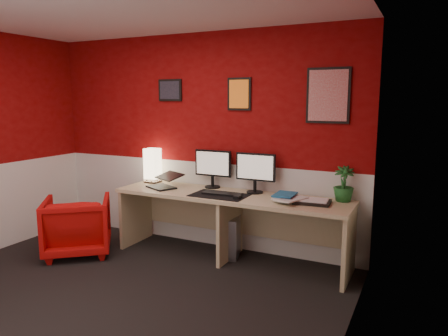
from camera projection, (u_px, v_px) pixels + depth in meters
ground at (101, 302)px, 3.65m from camera, size 4.00×3.50×0.01m
ceiling at (86, 0)px, 3.24m from camera, size 4.00×3.50×0.01m
wall_back at (199, 141)px, 5.00m from camera, size 4.00×0.01×2.50m
wall_right at (342, 181)px, 2.58m from camera, size 0.01×3.50×2.50m
wainscot_back at (199, 203)px, 5.11m from camera, size 4.00×0.01×1.00m
wainscot_right at (336, 295)px, 2.70m from camera, size 0.01×3.50×1.00m
desk at (230, 227)px, 4.59m from camera, size 2.60×0.65×0.73m
shoji_lamp at (153, 166)px, 5.15m from camera, size 0.16×0.16×0.40m
laptop at (161, 179)px, 4.83m from camera, size 0.40×0.35×0.22m
monitor_left at (212, 163)px, 4.83m from camera, size 0.45×0.06×0.58m
monitor_right at (255, 167)px, 4.56m from camera, size 0.45×0.06×0.58m
desk_mat at (220, 195)px, 4.48m from camera, size 0.60×0.38×0.01m
keyboard at (222, 193)px, 4.50m from camera, size 0.43×0.16×0.02m
mouse at (238, 197)px, 4.32m from camera, size 0.06×0.10×0.03m
book_bottom at (279, 199)px, 4.28m from camera, size 0.27×0.31×0.02m
book_middle at (281, 197)px, 4.24m from camera, size 0.33×0.38×0.02m
book_top at (275, 194)px, 4.27m from camera, size 0.20×0.27×0.03m
zen_tray at (312, 202)px, 4.13m from camera, size 0.37×0.28×0.03m
potted_plant at (344, 184)px, 4.20m from camera, size 0.24×0.24×0.36m
pc_tower at (231, 235)px, 4.75m from camera, size 0.31×0.49×0.45m
armchair at (77, 225)px, 4.77m from camera, size 1.00×1.00×0.65m
art_left at (170, 90)px, 5.05m from camera, size 0.32×0.02×0.26m
art_center at (239, 94)px, 4.66m from camera, size 0.28×0.02×0.36m
art_right at (328, 96)px, 4.24m from camera, size 0.44×0.02×0.56m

